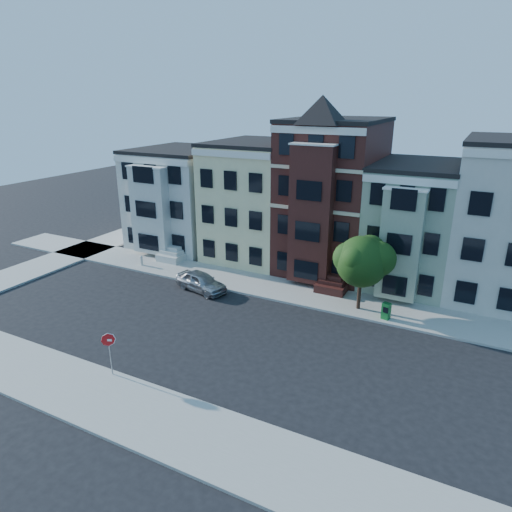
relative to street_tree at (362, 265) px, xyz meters
The scene contains 13 objects.
ground 9.22m from the street_tree, 121.68° to the right, with size 120.00×120.00×0.00m, color black.
far_sidewalk 5.60m from the street_tree, behind, with size 60.00×4.00×0.15m, color #9E9B93.
near_sidewalk 16.30m from the street_tree, 106.43° to the right, with size 60.00×4.00×0.15m, color #9E9B93.
cross_sidewalk 27.70m from the street_tree, 164.56° to the right, with size 4.00×60.00×0.15m, color #9E9B93.
house_white 20.83m from the street_tree, 159.81° to the left, with size 8.00×9.00×9.00m, color beige.
house_yellow 13.68m from the street_tree, 148.07° to the left, with size 7.00×9.00×10.00m, color beige.
house_brown 8.90m from the street_tree, 122.20° to the left, with size 7.00×9.00×12.00m, color #3D1814.
house_green 7.54m from the street_tree, 74.58° to the left, with size 6.00×9.00×9.00m, color gray.
street_tree is the anchor object (origin of this frame).
parked_car 11.91m from the street_tree, 169.48° to the right, with size 1.73×4.30×1.47m, color #9FA1A8.
newspaper_box 3.38m from the street_tree, 19.39° to the right, with size 0.50×0.44×1.10m, color #125B26.
fire_hydrant 19.07m from the street_tree, behind, with size 0.24×0.24×0.67m, color beige.
stop_sign 16.61m from the street_tree, 124.39° to the right, with size 0.75×0.10×2.72m, color red, non-canonical shape.
Camera 1 is at (11.26, -21.05, 13.90)m, focal length 32.00 mm.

